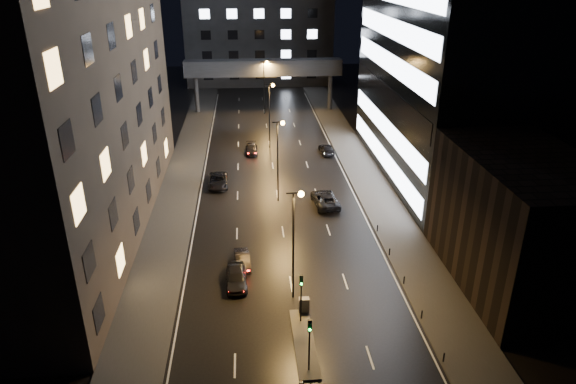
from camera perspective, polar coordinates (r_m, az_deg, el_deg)
The scene contains 24 objects.
ground at distance 74.21m, azimuth -1.71°, elevation 2.94°, with size 160.00×160.00×0.00m, color black.
sidewalk_left at distance 70.03m, azimuth -11.74°, elevation 1.16°, with size 5.00×110.00×0.15m, color #383533.
sidewalk_right at distance 71.29m, azimuth 8.61°, elevation 1.82°, with size 5.00×110.00×0.15m, color #383533.
building_left at distance 56.81m, azimuth -25.14°, elevation 15.09°, with size 15.00×48.00×40.00m, color #2D2319.
building_right_low at distance 49.39m, azimuth 24.30°, elevation -3.09°, with size 10.00×18.00×12.00m, color black.
building_right_glass at distance 71.22m, azimuth 20.04°, elevation 19.32°, with size 20.00×36.00×45.00m, color black.
building_far at distance 127.97m, azimuth -3.30°, elevation 17.66°, with size 34.00×14.00×25.00m, color #333335.
skybridge at distance 100.88m, azimuth -2.75°, elevation 13.55°, with size 30.00×3.00×10.00m.
median_island at distance 41.19m, azimuth 1.80°, elevation -16.34°, with size 1.60×8.00×0.15m, color #383533.
traffic_signal_near at distance 41.30m, azimuth 1.46°, elevation -10.91°, with size 0.28×0.34×4.40m.
traffic_signal_far at distance 36.97m, azimuth 2.41°, elevation -15.79°, with size 0.28×0.34×4.40m.
bollard_row at distance 46.38m, azimuth 13.65°, elevation -11.28°, with size 0.12×25.12×0.90m.
streetlight_near at distance 42.46m, azimuth 0.82°, elevation -4.44°, with size 1.45×0.50×10.15m.
streetlight_mid_a at distance 60.73m, azimuth -1.00°, elevation 4.59°, with size 1.45×0.50×10.15m.
streetlight_mid_b at distance 79.83m, azimuth -1.97°, elevation 9.37°, with size 1.45×0.50×10.15m.
streetlight_far at distance 99.28m, azimuth -2.58°, elevation 12.30°, with size 1.45×0.50×10.15m.
car_away_a at distance 47.24m, azimuth -5.75°, elevation -9.40°, with size 1.89×4.70×1.60m, color black.
car_away_b at distance 50.02m, azimuth -5.09°, elevation -7.52°, with size 1.35×3.88×1.28m, color black.
car_away_c at distance 67.68m, azimuth -7.77°, elevation 1.25°, with size 2.49×5.41×1.50m, color black.
car_away_d at distance 79.21m, azimuth -4.07°, elevation 4.78°, with size 1.83×4.49×1.30m, color black.
car_toward_a at distance 61.90m, azimuth 4.15°, elevation -0.77°, with size 2.68×5.82×1.62m, color black.
car_toward_b at distance 79.19m, azimuth 4.31°, elevation 4.79°, with size 1.91×4.69×1.36m, color black.
utility_cabinet at distance 43.65m, azimuth 1.80°, elevation -12.43°, with size 0.84×0.56×1.33m, color #4C4B4E.
cone_a at distance 37.85m, azimuth 1.48°, elevation -20.43°, with size 0.33×0.33×0.49m, color orange.
Camera 1 is at (-3.54, -29.12, 26.79)m, focal length 32.00 mm.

